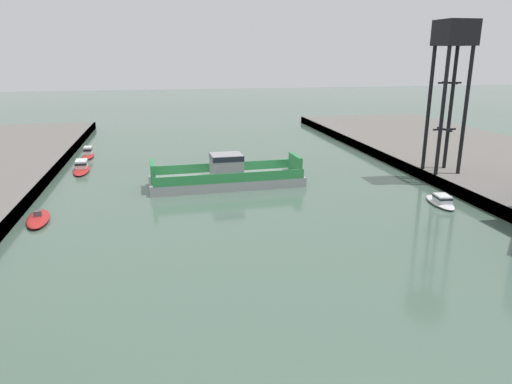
% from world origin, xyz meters
% --- Properties ---
extents(chain_ferry, '(18.26, 6.38, 3.84)m').
position_xyz_m(chain_ferry, '(-1.57, 39.77, 1.16)').
color(chain_ferry, '#939399').
rests_on(chain_ferry, ground).
extents(moored_boat_near_right, '(2.49, 5.45, 1.13)m').
position_xyz_m(moored_boat_near_right, '(19.29, 28.16, 0.42)').
color(moored_boat_near_right, white).
rests_on(moored_boat_near_right, ground).
extents(moored_boat_mid_left, '(2.63, 5.77, 1.03)m').
position_xyz_m(moored_boat_mid_left, '(-20.61, 30.88, 0.28)').
color(moored_boat_mid_left, red).
rests_on(moored_boat_mid_left, ground).
extents(moored_boat_mid_right, '(2.40, 7.00, 1.43)m').
position_xyz_m(moored_boat_mid_right, '(-19.64, 50.92, 0.53)').
color(moored_boat_mid_right, red).
rests_on(moored_boat_mid_right, ground).
extents(moored_boat_upstream_a, '(1.58, 4.93, 1.59)m').
position_xyz_m(moored_boat_upstream_a, '(-19.98, 59.84, 0.60)').
color(moored_boat_upstream_a, red).
rests_on(moored_boat_upstream_a, ground).
extents(crane_tower, '(3.82, 3.82, 17.55)m').
position_xyz_m(crane_tower, '(24.39, 36.77, 15.45)').
color(crane_tower, black).
rests_on(crane_tower, quay_right).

